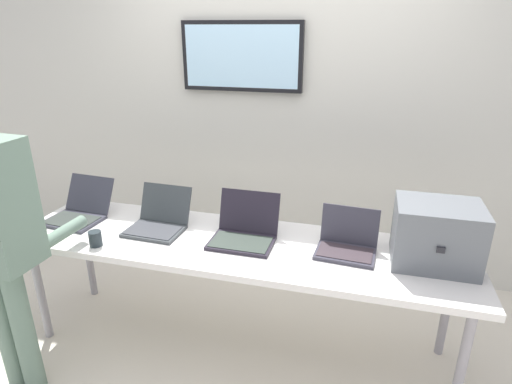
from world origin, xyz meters
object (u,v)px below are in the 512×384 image
Objects in this scene: laptop_station_2 at (244,230)px; workbench at (237,250)px; laptop_station_1 at (159,220)px; equipment_box at (436,234)px; coffee_mug at (95,239)px; laptop_station_0 at (79,210)px; laptop_station_3 at (347,242)px.

workbench is at bearing -128.76° from laptop_station_2.
laptop_station_2 is (0.03, 0.04, 0.11)m from workbench.
workbench is at bearing -5.24° from laptop_station_1.
equipment_box is 1.22× the size of laptop_station_1.
laptop_station_1 is at bearing 50.35° from coffee_mug.
workbench is 6.76× the size of laptop_station_0.
equipment_box is 1.05m from laptop_station_2.
laptop_station_1 reaches higher than workbench.
laptop_station_1 is at bearing -179.94° from equipment_box.
coffee_mug is (-0.77, -0.25, 0.10)m from workbench.
laptop_station_1 is 1.03× the size of laptop_station_3.
laptop_station_2 is at bearing 51.24° from workbench.
equipment_box reaches higher than laptop_station_2.
equipment_box is 0.46m from laptop_station_3.
laptop_station_3 is at bearing 1.02° from laptop_station_2.
workbench is 7.65× the size of laptop_station_1.
laptop_station_3 is (0.63, 0.05, 0.11)m from workbench.
laptop_station_2 is at bearing 19.97° from coffee_mug.
laptop_station_0 is at bearing 177.16° from workbench.
laptop_station_2 reaches higher than laptop_station_1.
laptop_station_3 is at bearing 12.24° from coffee_mug.
equipment_box is at bearing 2.64° from workbench.
laptop_station_2 reaches higher than laptop_station_3.
workbench is 0.12m from laptop_station_2.
laptop_station_3 reaches higher than workbench.
laptop_station_3 is at bearing 0.27° from laptop_station_1.
laptop_station_3 is at bearing -0.03° from laptop_station_0.
laptop_station_2 is 0.59m from laptop_station_3.
workbench is 0.64m from laptop_station_3.
laptop_station_2 is (1.13, -0.01, 0.00)m from laptop_station_0.
workbench is 0.54m from laptop_station_1.
laptop_station_2 is at bearing -178.98° from laptop_station_3.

